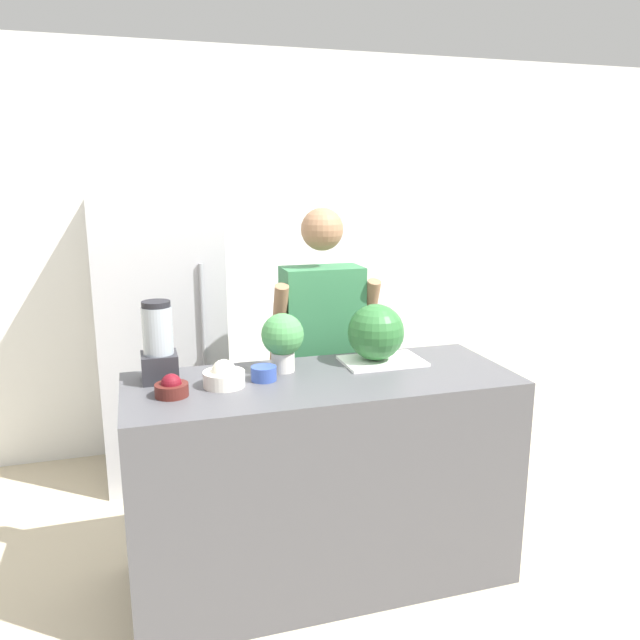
% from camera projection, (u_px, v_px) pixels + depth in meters
% --- Properties ---
extents(ground_plane, '(14.00, 14.00, 0.00)m').
position_uv_depth(ground_plane, '(345.00, 619.00, 2.61)').
color(ground_plane, beige).
extents(wall_back, '(8.00, 0.06, 2.60)m').
position_uv_depth(wall_back, '(250.00, 254.00, 4.17)').
color(wall_back, white).
rests_on(wall_back, ground_plane).
extents(counter_island, '(1.68, 0.66, 0.96)m').
position_uv_depth(counter_island, '(322.00, 479.00, 2.81)').
color(counter_island, '#4C4C51').
rests_on(counter_island, ground_plane).
extents(refrigerator, '(0.71, 0.66, 1.74)m').
position_uv_depth(refrigerator, '(162.00, 336.00, 3.75)').
color(refrigerator, '#B7B7BC').
rests_on(refrigerator, ground_plane).
extents(person, '(0.55, 0.26, 1.66)m').
position_uv_depth(person, '(322.00, 363.00, 3.29)').
color(person, '#333338').
rests_on(person, ground_plane).
extents(cutting_board, '(0.37, 0.25, 0.01)m').
position_uv_depth(cutting_board, '(382.00, 361.00, 2.92)').
color(cutting_board, white).
rests_on(cutting_board, counter_island).
extents(watermelon, '(0.26, 0.26, 0.26)m').
position_uv_depth(watermelon, '(376.00, 332.00, 2.89)').
color(watermelon, '#2D6B33').
rests_on(watermelon, cutting_board).
extents(bowl_cherries, '(0.13, 0.13, 0.09)m').
position_uv_depth(bowl_cherries, '(172.00, 388.00, 2.47)').
color(bowl_cherries, '#511E19').
rests_on(bowl_cherries, counter_island).
extents(bowl_cream, '(0.17, 0.17, 0.11)m').
position_uv_depth(bowl_cream, '(224.00, 376.00, 2.58)').
color(bowl_cream, white).
rests_on(bowl_cream, counter_island).
extents(bowl_small_blue, '(0.11, 0.11, 0.06)m').
position_uv_depth(bowl_small_blue, '(264.00, 373.00, 2.66)').
color(bowl_small_blue, '#334C9E').
rests_on(bowl_small_blue, counter_island).
extents(blender, '(0.15, 0.15, 0.35)m').
position_uv_depth(blender, '(158.00, 345.00, 2.63)').
color(blender, '#28282D').
rests_on(blender, counter_island).
extents(potted_plant, '(0.19, 0.19, 0.26)m').
position_uv_depth(potted_plant, '(283.00, 338.00, 2.76)').
color(potted_plant, beige).
rests_on(potted_plant, counter_island).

